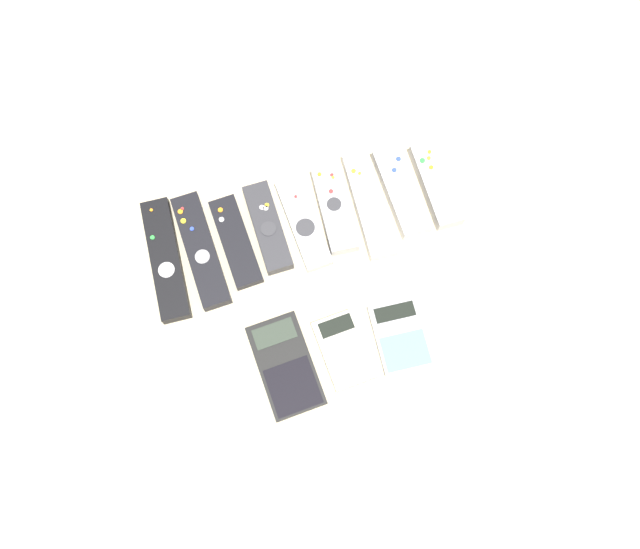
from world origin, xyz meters
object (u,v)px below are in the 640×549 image
Objects in this scene: calculator_1 at (344,350)px; remote_3 at (268,227)px; remote_2 at (236,242)px; remote_5 at (335,210)px; calculator_0 at (286,365)px; remote_0 at (166,259)px; remote_6 at (369,205)px; calculator_2 at (401,336)px; remote_1 at (201,250)px; remote_4 at (302,224)px; remote_8 at (436,185)px; remote_7 at (401,191)px.

remote_3 is at bearing 100.76° from calculator_1.
remote_2 is at bearing 113.89° from calculator_1.
remote_5 is at bearing -1.75° from remote_3.
remote_0 is at bearing 118.88° from calculator_0.
remote_5 is 0.80× the size of remote_6.
remote_2 is at bearing -177.27° from remote_6.
calculator_2 is at bearing -5.39° from calculator_0.
remote_2 is at bearing -3.41° from remote_1.
remote_4 is 0.24m from calculator_0.
remote_0 is at bearing 176.01° from remote_4.
remote_2 is 0.26m from calculator_1.
remote_1 reaches higher than calculator_1.
calculator_1 is (-0.06, -0.23, -0.00)m from remote_5.
remote_6 is at bearing -178.57° from remote_8.
remote_5 is at bearing 72.81° from calculator_1.
remote_5 is 0.06m from remote_6.
remote_0 is 1.33× the size of remote_3.
remote_0 is 1.35× the size of remote_8.
remote_5 and remote_7 have the same top height.
remote_7 is at bearing -1.06° from remote_4.
calculator_0 is 1.34× the size of calculator_1.
remote_0 is at bearing 179.79° from remote_7.
remote_1 is 1.20× the size of remote_4.
remote_2 is at bearing -179.58° from remote_7.
calculator_0 is at bearing -130.45° from remote_6.
remote_4 is at bearing -3.42° from remote_2.
remote_2 is 1.40× the size of calculator_2.
remote_4 is 1.46× the size of calculator_2.
remote_4 is 0.25m from calculator_2.
calculator_2 is at bearing -43.05° from remote_1.
remote_6 is 0.25m from calculator_1.
remote_7 is at bearing 37.01° from calculator_0.
calculator_2 is (0.21, -0.23, -0.00)m from remote_2.
calculator_0 is at bearing -72.48° from remote_1.
remote_5 reaches higher than calculator_1.
calculator_1 is 1.02× the size of calculator_2.
remote_3 is at bearing 4.98° from remote_2.
remote_1 is 0.36m from calculator_2.
remote_5 is at bearing 176.20° from remote_6.
remote_2 is at bearing 176.31° from remote_4.
remote_7 is 0.29m from calculator_1.
remote_1 is (0.06, -0.00, -0.00)m from remote_0.
remote_3 reaches higher than remote_4.
calculator_2 is at bearing -92.35° from remote_6.
remote_8 is (0.18, -0.01, -0.00)m from remote_5.
remote_3 is at bearing 1.00° from remote_1.
remote_0 reaches higher than remote_6.
remote_6 is at bearing -3.68° from remote_3.
calculator_0 is at bearing -119.75° from remote_5.
remote_7 is (0.30, 0.01, 0.00)m from remote_2.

